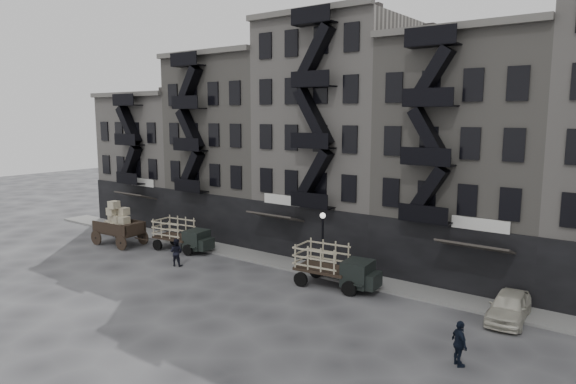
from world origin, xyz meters
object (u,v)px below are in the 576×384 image
Objects in this scene: stake_truck_west at (182,233)px; stake_truck_east at (335,263)px; pedestrian_west at (115,225)px; wagon at (118,220)px; car_east at (509,306)px; horse at (119,223)px; policeman at (459,344)px; pedestrian_mid at (176,252)px.

stake_truck_east is (13.88, -0.19, 0.09)m from stake_truck_west.
stake_truck_west is 2.55× the size of pedestrian_west.
wagon is 1.00× the size of car_east.
horse is 32.99m from policeman.
stake_truck_east reaches higher than pedestrian_mid.
horse is 0.46× the size of wagon.
policeman is (-0.42, -6.31, 0.24)m from car_east.
wagon reaches higher than pedestrian_mid.
car_east is (23.68, 0.77, -0.65)m from stake_truck_west.
stake_truck_west is at bearing 173.93° from stake_truck_east.
pedestrian_west is (-2.55, 1.44, -1.05)m from wagon.
stake_truck_east is at bearing -31.27° from pedestrian_west.
policeman is at bearing 153.30° from pedestrian_mid.
car_east is at bearing -4.88° from stake_truck_west.
wagon reaches higher than car_east.
car_east is 21.24m from pedestrian_mid.
wagon is 29.33m from car_east.
pedestrian_mid is at bearing -53.88° from stake_truck_west.
stake_truck_west is 23.92m from policeman.
pedestrian_mid is at bearing -45.32° from pedestrian_west.
wagon reaches higher than stake_truck_east.
stake_truck_west is at bearing -66.75° from pedestrian_mid.
stake_truck_west reaches higher than pedestrian_west.
stake_truck_west is at bearing 178.10° from car_east.
pedestrian_west is (-21.93, -0.19, -0.49)m from stake_truck_east.
car_east is at bearing -29.69° from pedestrian_west.
stake_truck_east is 2.74× the size of pedestrian_mid.
horse is 0.37× the size of stake_truck_east.
pedestrian_mid is (8.28, -1.17, -1.07)m from wagon.
stake_truck_west is at bearing -29.06° from pedestrian_west.
stake_truck_east is 2.71× the size of policeman.
wagon is at bearing -168.42° from stake_truck_west.
horse is 9.18m from stake_truck_west.
car_east is 2.19× the size of pedestrian_west.
stake_truck_east is 11.46m from pedestrian_mid.
pedestrian_west is at bearing 178.32° from car_east.
policeman reaches higher than car_east.
pedestrian_mid is (2.77, -2.99, -0.42)m from stake_truck_west.
stake_truck_east is at bearing -7.53° from stake_truck_west.
car_east is 6.32m from policeman.
pedestrian_mid is at bearing -171.14° from stake_truck_east.
policeman is at bearing -101.20° from horse.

